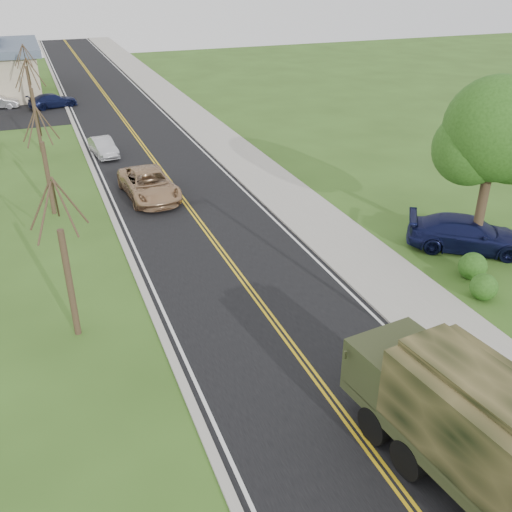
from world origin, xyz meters
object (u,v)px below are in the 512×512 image
sedan_silver (103,147)px  military_truck (471,423)px  pickup_navy (468,234)px  suv_champagne (149,184)px

sedan_silver → military_truck: bearing=-88.7°
sedan_silver → pickup_navy: bearing=-63.5°
sedan_silver → suv_champagne: bearing=-88.5°
sedan_silver → pickup_navy: (13.85, -21.02, 0.18)m
suv_champagne → pickup_navy: (12.52, -12.05, 0.01)m
military_truck → sedan_silver: bearing=91.4°
military_truck → suv_champagne: size_ratio=1.29×
pickup_navy → suv_champagne: bearing=81.1°
suv_champagne → military_truck: bearing=-85.1°
military_truck → pickup_navy: bearing=43.0°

